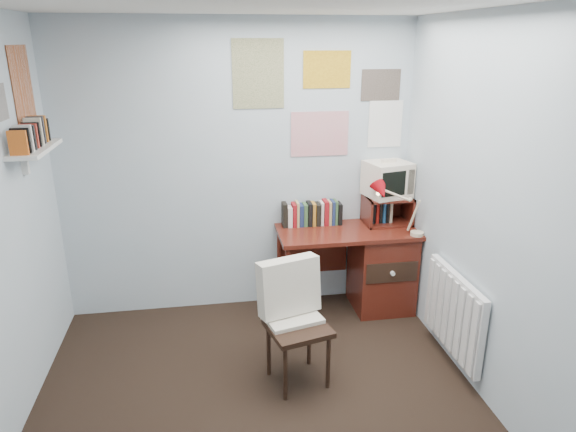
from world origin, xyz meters
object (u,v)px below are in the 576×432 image
Objects in this scene: tv_riser at (387,210)px; crt_tv at (387,178)px; desk_chair at (298,328)px; wall_shelf at (35,149)px; desk at (375,265)px; desk_lamp at (419,213)px; radiator at (454,313)px.

crt_tv is (-0.01, 0.02, 0.29)m from tv_riser.
wall_shelf reaches higher than desk_chair.
desk is 3.00× the size of tv_riser.
crt_tv reaches higher than desk_lamp.
crt_tv is at bearing 114.68° from tv_riser.
tv_riser is at bearing 10.32° from wall_shelf.
crt_tv is at bearing 33.74° from desk_chair.
radiator is (1.17, 0.03, -0.01)m from desk_chair.
desk is at bearing -143.52° from crt_tv.
crt_tv is 2.76m from wall_shelf.
desk_chair reaches higher than desk.
desk_chair is 2.44× the size of crt_tv.
crt_tv is (-0.16, 0.35, 0.22)m from desk_lamp.
tv_riser reaches higher than radiator.
desk is 2.87m from wall_shelf.
desk_lamp reaches higher than tv_riser.
tv_riser is 0.65× the size of wall_shelf.
desk_chair is 1.07× the size of radiator.
radiator is (0.02, -0.71, -0.54)m from desk_lamp.
desk_lamp is at bearing -39.28° from desk.
desk is at bearing -137.04° from tv_riser.
desk is 0.51m from tv_riser.
radiator is at bearing -80.72° from tv_riser.
wall_shelf is (-2.86, 0.55, 1.20)m from radiator.
tv_riser is at bearing 99.28° from radiator.
tv_riser is (1.00, 1.07, 0.46)m from desk_chair.
crt_tv is at bearing 10.77° from wall_shelf.
desk_chair is at bearing -136.72° from desk_lamp.
desk_lamp is 0.44m from crt_tv.
crt_tv is at bearing 99.59° from radiator.
wall_shelf is at bearing 169.11° from radiator.
desk_lamp is 0.89m from radiator.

